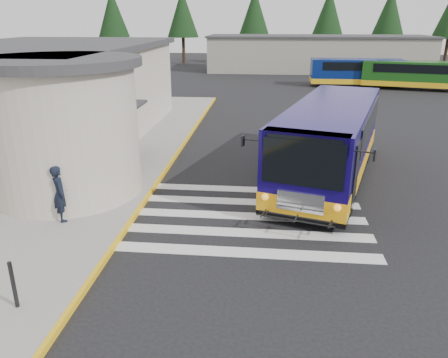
# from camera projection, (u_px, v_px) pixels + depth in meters

# --- Properties ---
(ground) EXTENTS (140.00, 140.00, 0.00)m
(ground) POSITION_uv_depth(u_px,v_px,m) (259.00, 207.00, 15.18)
(ground) COLOR black
(ground) RESTS_ON ground
(sidewalk) EXTENTS (10.00, 34.00, 0.15)m
(sidewalk) POSITION_uv_depth(u_px,v_px,m) (62.00, 162.00, 19.73)
(sidewalk) COLOR gray
(sidewalk) RESTS_ON ground
(curb_strip) EXTENTS (0.12, 34.00, 0.16)m
(curb_strip) POSITION_uv_depth(u_px,v_px,m) (169.00, 165.00, 19.26)
(curb_strip) COLOR yellow
(curb_strip) RESTS_ON ground
(station_building) EXTENTS (12.70, 18.70, 4.80)m
(station_building) POSITION_uv_depth(u_px,v_px,m) (46.00, 95.00, 21.74)
(station_building) COLOR #BFB4A1
(station_building) RESTS_ON ground
(crosswalk) EXTENTS (8.00, 5.35, 0.01)m
(crosswalk) POSITION_uv_depth(u_px,v_px,m) (243.00, 216.00, 14.48)
(crosswalk) COLOR silver
(crosswalk) RESTS_ON ground
(depot_building) EXTENTS (26.40, 8.40, 4.20)m
(depot_building) POSITION_uv_depth(u_px,v_px,m) (317.00, 53.00, 53.09)
(depot_building) COLOR gray
(depot_building) RESTS_ON ground
(tree_line) EXTENTS (58.40, 4.40, 10.00)m
(tree_line) POSITION_uv_depth(u_px,v_px,m) (316.00, 13.00, 58.91)
(tree_line) COLOR black
(tree_line) RESTS_ON ground
(transit_bus) EXTENTS (6.07, 11.12, 3.05)m
(transit_bus) POSITION_uv_depth(u_px,v_px,m) (329.00, 144.00, 17.35)
(transit_bus) COLOR #110754
(transit_bus) RESTS_ON ground
(pedestrian_a) EXTENTS (0.71, 0.79, 1.81)m
(pedestrian_a) POSITION_uv_depth(u_px,v_px,m) (60.00, 193.00, 13.56)
(pedestrian_a) COLOR black
(pedestrian_a) RESTS_ON sidewalk
(pedestrian_b) EXTENTS (0.93, 0.96, 1.55)m
(pedestrian_b) POSITION_uv_depth(u_px,v_px,m) (51.00, 191.00, 14.12)
(pedestrian_b) COLOR black
(pedestrian_b) RESTS_ON sidewalk
(bollard) EXTENTS (0.09, 0.09, 1.13)m
(bollard) POSITION_uv_depth(u_px,v_px,m) (13.00, 285.00, 9.52)
(bollard) COLOR black
(bollard) RESTS_ON sidewalk
(far_bus_a) EXTENTS (8.50, 2.42, 2.19)m
(far_bus_a) POSITION_uv_depth(u_px,v_px,m) (356.00, 71.00, 41.33)
(far_bus_a) COLOR #071A57
(far_bus_a) RESTS_ON ground
(far_bus_b) EXTENTS (8.72, 4.19, 2.17)m
(far_bus_b) POSITION_uv_depth(u_px,v_px,m) (410.00, 74.00, 39.68)
(far_bus_b) COLOR #164A13
(far_bus_b) RESTS_ON ground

